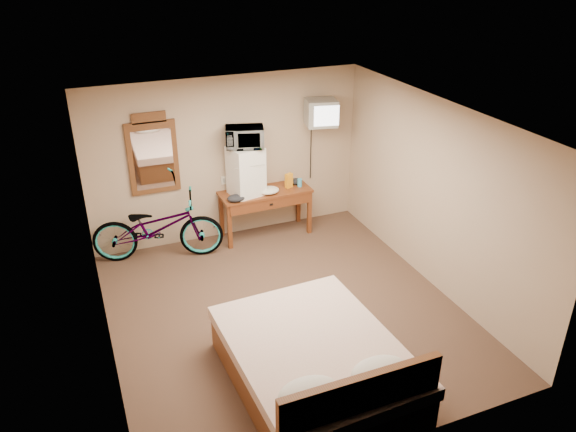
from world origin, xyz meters
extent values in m
plane|color=#3F2B1F|center=(0.00, 0.00, 0.00)|extent=(4.60, 4.60, 0.00)
plane|color=silver|center=(0.00, 0.00, 2.50)|extent=(4.60, 4.60, 0.00)
cube|color=tan|center=(0.00, 2.30, 1.25)|extent=(4.20, 0.04, 2.50)
cube|color=tan|center=(0.00, -2.30, 1.25)|extent=(4.20, 0.04, 2.50)
cube|color=tan|center=(-2.10, 0.00, 1.25)|extent=(0.04, 4.60, 2.50)
cube|color=tan|center=(2.10, 0.00, 1.25)|extent=(0.04, 4.60, 2.50)
cube|color=beige|center=(-0.08, 2.29, 0.92)|extent=(0.08, 0.01, 0.13)
cube|color=brown|center=(0.50, 2.04, 0.73)|extent=(1.41, 0.56, 0.04)
cube|color=brown|center=(-0.15, 1.82, 0.35)|extent=(0.06, 0.06, 0.71)
cube|color=brown|center=(1.15, 1.82, 0.35)|extent=(0.06, 0.06, 0.71)
cube|color=brown|center=(-0.15, 2.26, 0.35)|extent=(0.06, 0.06, 0.71)
cube|color=brown|center=(1.15, 2.26, 0.35)|extent=(0.06, 0.06, 0.71)
cube|color=brown|center=(0.50, 1.80, 0.63)|extent=(1.29, 0.05, 0.16)
cube|color=black|center=(0.50, 1.78, 0.63)|extent=(0.05, 0.02, 0.03)
cube|color=white|center=(0.20, 2.04, 1.12)|extent=(0.53, 0.52, 0.75)
cube|color=gray|center=(0.20, 1.82, 1.27)|extent=(0.45, 0.01, 0.00)
cylinder|color=gray|center=(0.04, 1.82, 1.08)|extent=(0.02, 0.02, 0.27)
imported|color=white|center=(0.20, 2.04, 1.65)|extent=(0.63, 0.51, 0.30)
cube|color=orange|center=(0.89, 2.02, 0.86)|extent=(0.13, 0.10, 0.23)
cylinder|color=#3EA6D4|center=(1.06, 1.99, 0.81)|extent=(0.07, 0.07, 0.13)
ellipsoid|color=beige|center=(0.51, 1.92, 0.80)|extent=(0.33, 0.25, 0.10)
ellipsoid|color=black|center=(-0.03, 1.84, 0.80)|extent=(0.27, 0.20, 0.10)
ellipsoid|color=black|center=(1.04, 2.11, 0.80)|extent=(0.20, 0.16, 0.09)
cube|color=black|center=(1.41, 2.28, 1.79)|extent=(0.14, 0.02, 0.14)
cylinder|color=black|center=(1.41, 2.24, 1.79)|extent=(0.05, 0.30, 0.05)
cube|color=gray|center=(1.41, 2.02, 1.89)|extent=(0.52, 0.46, 0.40)
cube|color=white|center=(1.41, 1.83, 1.89)|extent=(0.37, 0.09, 0.30)
cube|color=black|center=(1.41, 2.21, 1.89)|extent=(0.28, 0.07, 0.25)
cube|color=brown|center=(-1.10, 2.27, 1.43)|extent=(0.70, 0.04, 1.07)
cube|color=brown|center=(-1.10, 2.27, 2.02)|extent=(0.47, 0.04, 0.15)
cube|color=white|center=(-1.10, 2.25, 1.41)|extent=(0.55, 0.01, 0.88)
imported|color=black|center=(-1.19, 1.95, 0.49)|extent=(1.97, 1.07, 0.98)
cube|color=brown|center=(-0.19, -1.30, 0.20)|extent=(1.65, 2.15, 0.40)
cube|color=beige|center=(-0.19, -1.30, 0.45)|extent=(1.69, 2.19, 0.14)
cube|color=brown|center=(-0.19, -2.26, 0.55)|extent=(1.57, 0.08, 0.70)
ellipsoid|color=beige|center=(-0.56, -1.95, 0.58)|extent=(0.57, 0.35, 0.20)
ellipsoid|color=beige|center=(0.17, -1.95, 0.58)|extent=(0.57, 0.35, 0.20)
camera|label=1|loc=(-2.17, -5.40, 4.22)|focal=35.00mm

